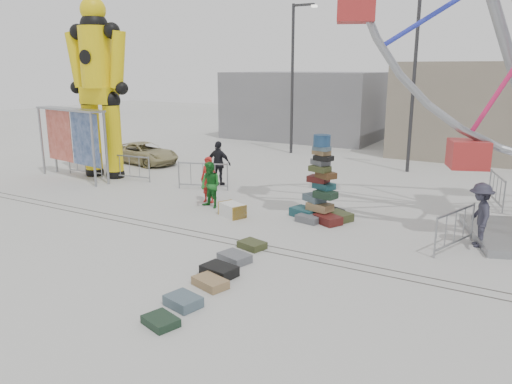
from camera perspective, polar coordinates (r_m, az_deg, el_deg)
The scene contains 26 objects.
ground at distance 14.00m, azimuth -8.49°, elevation -5.79°, with size 90.00×90.00×0.00m, color #9E9E99.
track_line_near at distance 14.44m, azimuth -7.01°, elevation -5.09°, with size 40.00×0.04×0.01m, color #47443F.
track_line_far at distance 14.75m, azimuth -6.08°, elevation -4.66°, with size 40.00×0.04×0.01m, color #47443F.
building_left at distance 35.36m, azimuth 6.20°, elevation 9.89°, with size 10.00×8.00×4.40m, color gray.
lamp_post_right at distance 23.82m, azimuth 17.88°, elevation 12.84°, with size 1.41×0.25×8.00m.
lamp_post_left at distance 28.04m, azimuth 4.36°, elevation 13.54°, with size 1.41×0.25×8.00m.
suitcase_tower at distance 15.96m, azimuth 7.43°, elevation -0.43°, with size 2.10×1.73×2.71m.
crash_test_dummy at distance 22.71m, azimuth -17.58°, elevation 11.85°, with size 3.10×1.36×7.77m.
banner_scaffold at distance 22.77m, azimuth -20.41°, elevation 7.05°, with size 4.26×1.33×3.04m.
steamer_trunk at distance 16.24m, azimuth -2.73°, elevation -2.06°, with size 0.90×0.52×0.42m, color silver.
row_case_0 at distance 13.44m, azimuth -0.45°, elevation -6.06°, with size 0.68×0.52×0.19m, color #3B4221.
row_case_1 at distance 12.55m, azimuth -2.46°, elevation -7.50°, with size 0.77×0.55×0.21m, color slate.
row_case_2 at distance 11.77m, azimuth -4.22°, elevation -8.95°, with size 0.80×0.57×0.25m, color black.
row_case_3 at distance 11.24m, azimuth -5.25°, elevation -10.26°, with size 0.80×0.49×0.20m, color #99784E.
row_case_4 at distance 10.46m, azimuth -8.32°, elevation -12.24°, with size 0.71×0.54×0.22m, color #4E626F.
row_case_5 at distance 9.85m, azimuth -10.84°, elevation -14.29°, with size 0.66×0.50×0.16m, color #1B3222.
barricade_dummy_a at distance 23.60m, azimuth -18.97°, elevation 3.12°, with size 2.00×0.10×1.10m, color gray, non-canonical shape.
barricade_dummy_b at distance 22.02m, azimuth -14.26°, elevation 2.71°, with size 2.00×0.10×1.10m, color gray, non-canonical shape.
barricade_dummy_c at distance 19.80m, azimuth -6.09°, elevation 1.83°, with size 2.00×0.10×1.10m, color gray, non-canonical shape.
barricade_wheel_front at distance 14.26m, azimuth 21.78°, elevation -3.97°, with size 2.00×0.10×1.10m, color gray, non-canonical shape.
barricade_wheel_back at distance 19.35m, azimuth 25.79°, elevation 0.20°, with size 2.00×0.10×1.10m, color gray, non-canonical shape.
pedestrian_red at distance 17.84m, azimuth -5.46°, elevation 1.40°, with size 0.60×0.40×1.65m, color #A91D18.
pedestrian_green at distance 17.16m, azimuth -5.24°, elevation 0.80°, with size 0.77×0.60×1.59m, color #1A6922.
pedestrian_black at distance 20.36m, azimuth -4.27°, elevation 3.25°, with size 1.07×0.45×1.83m, color black.
pedestrian_grey at distance 14.66m, azimuth 24.21°, elevation -2.40°, with size 1.13×0.65×1.75m, color #292936.
parked_suv at distance 25.76m, azimuth -12.65°, elevation 4.36°, with size 1.76×3.82×1.06m, color tan.
Camera 1 is at (8.30, -10.24, 4.71)m, focal length 35.00 mm.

